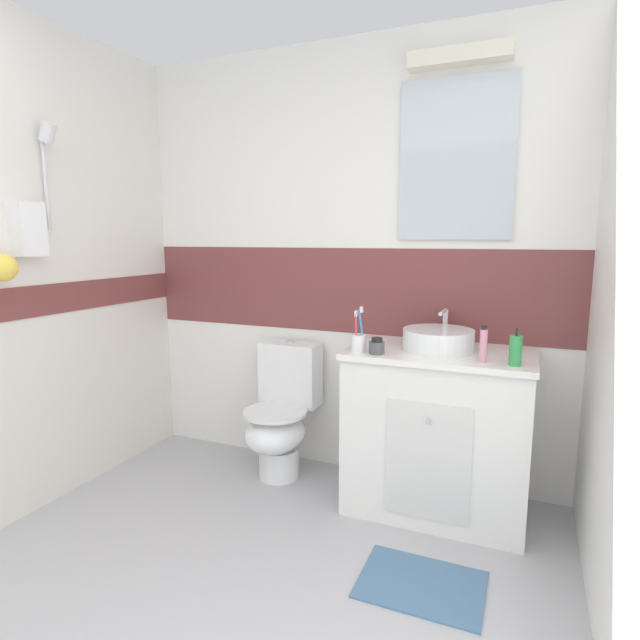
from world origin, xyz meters
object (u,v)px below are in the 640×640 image
Objects in this scene: toothbrush_cup at (358,341)px; hair_gel_jar at (377,347)px; toothpaste_tube_upright at (483,345)px; toilet at (281,415)px; sink_basin at (438,339)px; soap_dispenser at (516,350)px.

toothbrush_cup is 0.10m from hair_gel_jar.
toothpaste_tube_upright is (0.59, 0.01, 0.03)m from toothbrush_cup.
hair_gel_jar is at bearing -7.14° from toothbrush_cup.
toilet is 4.67× the size of toothpaste_tube_upright.
sink_basin is at bearing -1.52° from toilet.
soap_dispenser is (0.73, -0.00, 0.02)m from toothbrush_cup.
toothpaste_tube_upright is (-0.14, 0.01, 0.01)m from soap_dispenser.
toothbrush_cup is at bearing 172.86° from hair_gel_jar.
sink_basin is 1.76× the size of toothbrush_cup.
toothbrush_cup reaches higher than hair_gel_jar.
toothbrush_cup is 1.33× the size of toothpaste_tube_upright.
hair_gel_jar is at bearing -177.38° from toothpaste_tube_upright.
soap_dispenser is at bearing -27.69° from sink_basin.
soap_dispenser is 0.63m from hair_gel_jar.
soap_dispenser is 2.22× the size of hair_gel_jar.
toilet is (-0.91, 0.02, -0.54)m from sink_basin.
toilet is 4.53× the size of soap_dispenser.
sink_basin is 5.03× the size of hair_gel_jar.
sink_basin is 0.42m from soap_dispenser.
soap_dispenser is at bearing -0.02° from toothbrush_cup.
toilet is at bearing 169.69° from toothpaste_tube_upright.
sink_basin is 2.34× the size of toothpaste_tube_upright.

